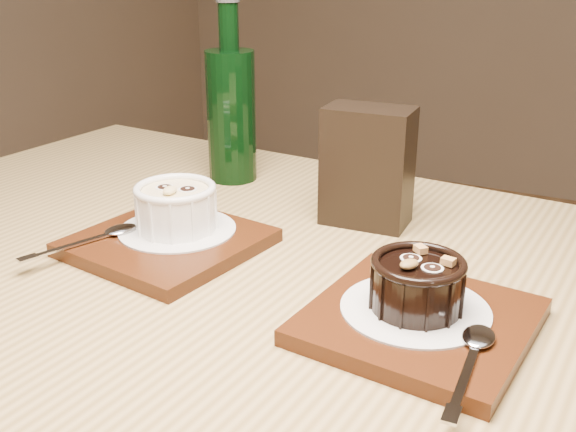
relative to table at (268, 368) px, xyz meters
name	(u,v)px	position (x,y,z in m)	size (l,w,h in m)	color
table	(268,368)	(0.00, 0.00, 0.00)	(1.25, 0.88, 0.75)	olive
tray_left	(168,242)	(-0.14, 0.03, 0.10)	(0.18, 0.18, 0.01)	#451E0B
doily_left	(177,229)	(-0.14, 0.05, 0.11)	(0.13, 0.13, 0.00)	silver
ramekin_white	(176,205)	(-0.14, 0.05, 0.14)	(0.09, 0.09, 0.05)	white
spoon_left	(91,238)	(-0.20, -0.02, 0.11)	(0.03, 0.13, 0.01)	#BABBC3
tray_right	(419,321)	(0.15, 0.00, 0.10)	(0.18, 0.18, 0.01)	#451E0B
doily_right	(415,309)	(0.15, 0.00, 0.11)	(0.13, 0.13, 0.00)	silver
ramekin_dark	(417,282)	(0.15, 0.00, 0.13)	(0.08, 0.08, 0.05)	black
spoon_right	(471,359)	(0.21, -0.06, 0.11)	(0.03, 0.13, 0.01)	#BABBC3
condiment_stand	(367,167)	(0.02, 0.20, 0.16)	(0.10, 0.06, 0.14)	black
green_bottle	(231,111)	(-0.21, 0.27, 0.19)	(0.07, 0.07, 0.25)	black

